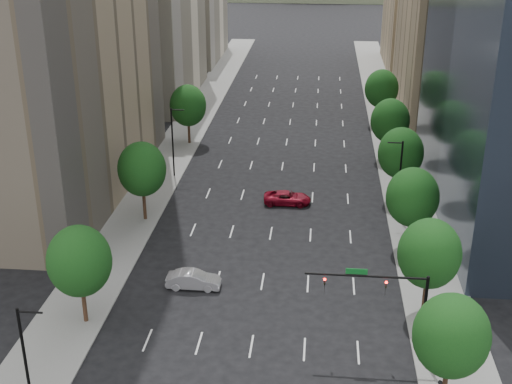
% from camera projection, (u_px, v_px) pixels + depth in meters
% --- Properties ---
extents(sidewalk_left, '(6.00, 200.00, 0.15)m').
position_uv_depth(sidewalk_left, '(150.00, 191.00, 82.36)').
color(sidewalk_left, slate).
rests_on(sidewalk_left, ground).
extents(sidewalk_right, '(6.00, 200.00, 0.15)m').
position_uv_depth(sidewalk_right, '(410.00, 200.00, 79.60)').
color(sidewalk_right, slate).
rests_on(sidewalk_right, ground).
extents(filler_left, '(14.00, 26.00, 18.00)m').
position_uv_depth(filler_left, '(188.00, 18.00, 149.37)').
color(filler_left, beige).
rests_on(filler_left, ground).
extents(parking_tan_right, '(14.00, 30.00, 30.00)m').
position_uv_depth(parking_tan_right, '(450.00, 19.00, 109.58)').
color(parking_tan_right, '#8C7759').
rests_on(parking_tan_right, ground).
extents(filler_right, '(14.00, 26.00, 16.00)m').
position_uv_depth(filler_right, '(421.00, 28.00, 142.55)').
color(filler_right, '#8C7759').
rests_on(filler_right, ground).
extents(tree_right_0, '(5.20, 5.20, 8.39)m').
position_uv_depth(tree_right_0, '(451.00, 336.00, 45.58)').
color(tree_right_0, '#382316').
rests_on(tree_right_0, ground).
extents(tree_right_1, '(5.20, 5.20, 8.75)m').
position_uv_depth(tree_right_1, '(429.00, 254.00, 55.52)').
color(tree_right_1, '#382316').
rests_on(tree_right_1, ground).
extents(tree_right_2, '(5.20, 5.20, 8.61)m').
position_uv_depth(tree_right_2, '(412.00, 197.00, 66.58)').
color(tree_right_2, '#382316').
rests_on(tree_right_2, ground).
extents(tree_right_3, '(5.20, 5.20, 8.89)m').
position_uv_depth(tree_right_3, '(401.00, 153.00, 77.46)').
color(tree_right_3, '#382316').
rests_on(tree_right_3, ground).
extents(tree_right_4, '(5.20, 5.20, 8.46)m').
position_uv_depth(tree_right_4, '(390.00, 121.00, 90.46)').
color(tree_right_4, '#382316').
rests_on(tree_right_4, ground).
extents(tree_right_5, '(5.20, 5.20, 8.75)m').
position_uv_depth(tree_right_5, '(382.00, 89.00, 105.01)').
color(tree_right_5, '#382316').
rests_on(tree_right_5, ground).
extents(tree_left_0, '(5.20, 5.20, 8.75)m').
position_uv_depth(tree_left_0, '(79.00, 261.00, 54.36)').
color(tree_left_0, '#382316').
rests_on(tree_left_0, ground).
extents(tree_left_1, '(5.20, 5.20, 8.97)m').
position_uv_depth(tree_left_1, '(142.00, 169.00, 72.60)').
color(tree_left_1, '#382316').
rests_on(tree_left_1, ground).
extents(tree_left_2, '(5.20, 5.20, 8.68)m').
position_uv_depth(tree_left_2, '(188.00, 106.00, 96.54)').
color(tree_left_2, '#382316').
rests_on(tree_left_2, ground).
extents(streetlight_rn, '(1.70, 0.20, 9.00)m').
position_uv_depth(streetlight_rn, '(399.00, 178.00, 73.34)').
color(streetlight_rn, black).
rests_on(streetlight_rn, ground).
extents(streetlight_ls, '(1.70, 0.20, 9.00)m').
position_uv_depth(streetlight_ls, '(27.00, 364.00, 43.66)').
color(streetlight_ls, black).
rests_on(streetlight_ls, ground).
extents(streetlight_ln, '(1.70, 0.20, 9.00)m').
position_uv_depth(streetlight_ln, '(173.00, 140.00, 84.90)').
color(streetlight_ln, black).
rests_on(streetlight_ln, ground).
extents(traffic_signal, '(9.12, 0.40, 7.38)m').
position_uv_depth(traffic_signal, '(392.00, 296.00, 50.56)').
color(traffic_signal, black).
rests_on(traffic_signal, ground).
extents(car_silver, '(4.93, 1.77, 1.62)m').
position_uv_depth(car_silver, '(193.00, 280.00, 61.38)').
color(car_silver, '#A4A3A9').
rests_on(car_silver, ground).
extents(car_red_far, '(5.46, 2.60, 1.51)m').
position_uv_depth(car_red_far, '(287.00, 198.00, 78.61)').
color(car_red_far, maroon).
rests_on(car_red_far, ground).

